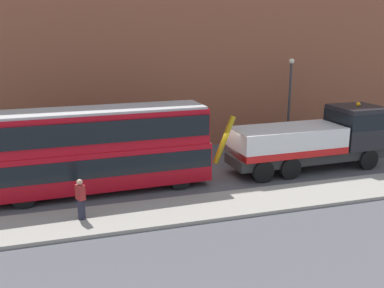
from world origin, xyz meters
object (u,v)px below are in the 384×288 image
double_decker_bus (95,147)px  street_lamp (290,95)px  pedestrian_onlooker (81,200)px  recovery_tow_truck (315,138)px

double_decker_bus → street_lamp: 14.17m
street_lamp → pedestrian_onlooker: bearing=-148.9°
recovery_tow_truck → pedestrian_onlooker: (-12.93, -3.44, -0.77)m
double_decker_bus → pedestrian_onlooker: size_ratio=6.50×
double_decker_bus → street_lamp: bearing=19.2°
recovery_tow_truck → double_decker_bus: (-12.01, -0.02, 0.47)m
recovery_tow_truck → street_lamp: street_lamp is taller
recovery_tow_truck → pedestrian_onlooker: bearing=-166.9°
recovery_tow_truck → double_decker_bus: double_decker_bus is taller
recovery_tow_truck → pedestrian_onlooker: 13.40m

